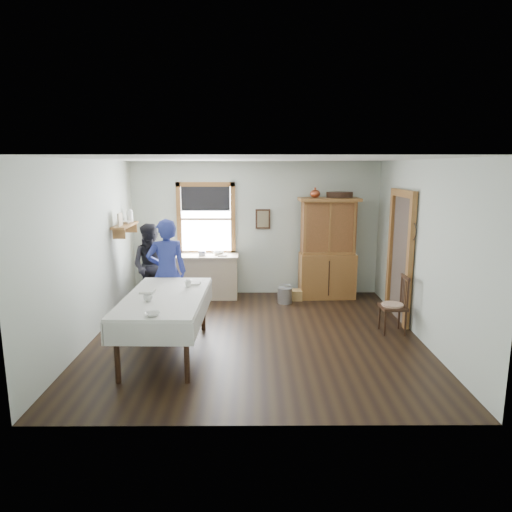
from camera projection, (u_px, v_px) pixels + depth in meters
name	position (u px, v px, depth m)	size (l,w,h in m)	color
room	(256.00, 251.00, 6.83)	(5.01, 5.01, 2.70)	black
window	(206.00, 215.00, 9.19)	(1.18, 0.07, 1.48)	white
doorway	(401.00, 253.00, 7.72)	(0.09, 1.14, 2.22)	#4B3E35
wall_shelf	(126.00, 224.00, 8.29)	(0.24, 1.00, 0.44)	#9C6A30
framed_picture	(263.00, 219.00, 9.21)	(0.30, 0.04, 0.40)	#381D13
rug_beater	(414.00, 224.00, 7.07)	(0.27, 0.27, 0.01)	black
work_counter	(201.00, 276.00, 9.13)	(1.52, 0.58, 0.87)	tan
china_hutch	(328.00, 248.00, 9.03)	(1.17, 0.56, 2.00)	#9C6A30
dining_table	(166.00, 324.00, 6.39)	(1.11, 2.10, 0.84)	silver
spindle_chair	(393.00, 304.00, 7.18)	(0.43, 0.43, 0.93)	#381D13
pail	(285.00, 295.00, 8.80)	(0.28, 0.28, 0.30)	#A2A6AB
wicker_basket	(293.00, 295.00, 9.02)	(0.34, 0.24, 0.20)	tan
woman_blue	(167.00, 276.00, 7.47)	(0.60, 0.39, 1.64)	navy
figure_dark	(152.00, 269.00, 8.39)	(0.71, 0.55, 1.46)	black
table_cup_a	(148.00, 298.00, 6.02)	(0.12, 0.12, 0.09)	silver
table_cup_b	(188.00, 283.00, 6.75)	(0.11, 0.11, 0.10)	silver
table_bowl	(153.00, 314.00, 5.43)	(0.20, 0.20, 0.05)	silver
counter_book	(218.00, 255.00, 8.98)	(0.15, 0.21, 0.02)	#6E6349
counter_bowl	(218.00, 253.00, 9.06)	(0.21, 0.21, 0.07)	silver
shelf_bowl	(126.00, 222.00, 8.30)	(0.22, 0.22, 0.05)	silver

